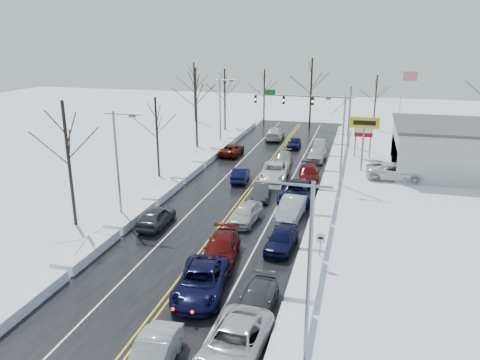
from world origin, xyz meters
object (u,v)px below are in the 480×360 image
(traffic_signal_mast, at_px, (312,104))
(flagpole, at_px, (402,102))
(tires_plus_sign, at_px, (364,126))
(oncoming_car_0, at_px, (240,181))

(traffic_signal_mast, xyz_separation_m, flagpole, (11.72, 2.01, 0.45))
(tires_plus_sign, bearing_deg, flagpole, 71.56)
(oncoming_car_0, bearing_deg, traffic_signal_mast, -111.58)
(traffic_signal_mast, bearing_deg, tires_plus_sign, -59.54)
(flagpole, height_order, oncoming_car_0, flagpole)
(traffic_signal_mast, bearing_deg, flagpole, 9.73)
(tires_plus_sign, height_order, flagpole, flagpole)
(tires_plus_sign, relative_size, oncoming_car_0, 1.38)
(traffic_signal_mast, distance_m, oncoming_car_0, 20.72)
(traffic_signal_mast, relative_size, oncoming_car_0, 3.06)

